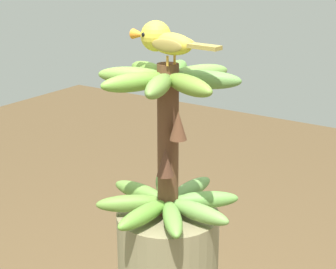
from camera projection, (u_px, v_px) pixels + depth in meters
name	position (u px, v px, depth m)	size (l,w,h in m)	color
banana_bunch	(168.00, 142.00, 1.13)	(0.32, 0.32, 0.34)	brown
perched_bird	(163.00, 40.00, 1.07)	(0.22, 0.07, 0.08)	#C68933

